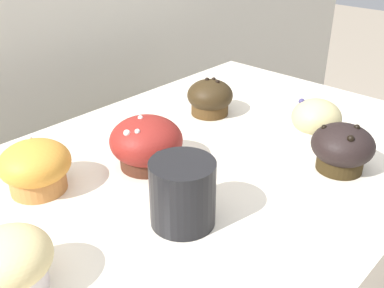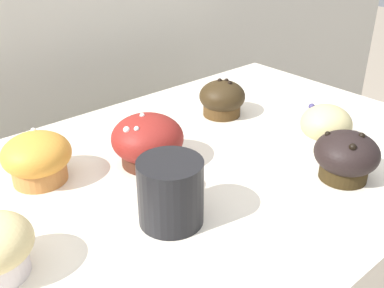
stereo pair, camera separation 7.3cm
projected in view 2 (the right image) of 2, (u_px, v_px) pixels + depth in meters
The scene contains 7 objects.
wall_back at pixel (43, 74), 1.16m from camera, with size 3.20×0.10×1.80m, color beige.
muffin_front_center at pixel (37, 158), 0.70m from camera, with size 0.11×0.11×0.08m.
muffin_back_left at pixel (148, 141), 0.75m from camera, with size 0.12×0.12×0.09m.
muffin_front_left at pixel (346, 156), 0.71m from camera, with size 0.10×0.10×0.08m.
muffin_front_right at pixel (222, 99), 0.93m from camera, with size 0.10×0.10×0.08m.
muffin_back_center at pixel (326, 127), 0.81m from camera, with size 0.09×0.09×0.08m.
coffee_cup at pixel (170, 190), 0.61m from camera, with size 0.09×0.13×0.09m.
Camera 2 is at (-0.44, -0.49, 1.28)m, focal length 42.00 mm.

